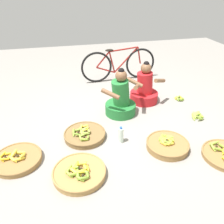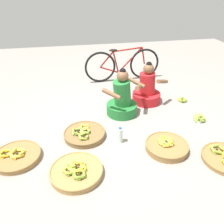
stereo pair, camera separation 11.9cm
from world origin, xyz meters
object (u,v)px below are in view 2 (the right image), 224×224
Objects in this scene: banana_basket_front_left at (76,171)px; vendor_woman_behind at (147,90)px; vendor_woman_front at (122,100)px; banana_basket_back_right at (84,134)px; loose_bananas_near_vendor at (182,100)px; banana_basket_back_center at (167,146)px; banana_basket_mid_left at (17,156)px; bicycle_leaning at (123,65)px; loose_bananas_mid_right at (200,118)px; water_bottle at (120,135)px.

vendor_woman_behind is at bearing 48.95° from banana_basket_front_left.
banana_basket_back_right is at bearing -141.95° from vendor_woman_front.
loose_bananas_near_vendor is (0.69, -0.11, -0.22)m from vendor_woman_behind.
vendor_woman_behind is 3.89× the size of loose_bananas_near_vendor.
banana_basket_back_center is 1.99m from banana_basket_mid_left.
vendor_woman_behind is 2.14m from banana_basket_front_left.
bicycle_leaning is 2.78× the size of banana_basket_back_right.
water_bottle is at bearing -166.92° from loose_bananas_mid_right.
loose_bananas_near_vendor is at bearing 21.69° from banana_basket_back_right.
banana_basket_mid_left reaches higher than loose_bananas_near_vendor.
banana_basket_front_left reaches higher than loose_bananas_mid_right.
water_bottle is (0.49, -0.22, 0.07)m from banana_basket_back_right.
vendor_woman_behind is 1.53m from banana_basket_back_right.
vendor_woman_behind reaches higher than banana_basket_back_center.
banana_basket_front_left is 0.75m from banana_basket_back_right.
bicycle_leaning is 2.10m from loose_bananas_mid_right.
banana_basket_front_left is at bearing -141.74° from water_bottle.
banana_basket_front_left is at bearing -113.74° from bicycle_leaning.
loose_bananas_near_vendor is 0.72× the size of loose_bananas_mid_right.
vendor_woman_front is 0.91m from banana_basket_back_right.
banana_basket_back_center is 0.95× the size of banana_basket_mid_left.
bicycle_leaning reaches higher than loose_bananas_mid_right.
banana_basket_back_right is 0.54m from water_bottle.
loose_bananas_near_vendor is (2.83, 1.08, -0.02)m from banana_basket_mid_left.
banana_basket_front_left reaches higher than loose_bananas_near_vendor.
water_bottle is (-1.44, -0.99, 0.09)m from loose_bananas_near_vendor.
vendor_woman_front is 3.26× the size of water_bottle.
water_bottle is (1.39, 0.09, 0.07)m from banana_basket_mid_left.
banana_basket_back_right is (-0.69, -0.54, -0.21)m from vendor_woman_front.
banana_basket_mid_left is (-2.15, -1.19, -0.20)m from vendor_woman_behind.
loose_bananas_near_vendor is at bearing -8.75° from vendor_woman_behind.
vendor_woman_front is 2.93× the size of loose_bananas_mid_right.
vendor_woman_front is 1.83m from banana_basket_mid_left.
bicycle_leaning is 2.91× the size of banana_basket_back_center.
banana_basket_mid_left is 1.01× the size of banana_basket_back_right.
vendor_woman_front is 0.48× the size of bicycle_leaning.
banana_basket_mid_left is 2.86m from loose_bananas_mid_right.
banana_basket_back_right is at bearing -176.75° from loose_bananas_mid_right.
vendor_woman_front reaches higher than bicycle_leaning.
vendor_woman_behind is 0.46× the size of bicycle_leaning.
bicycle_leaning is at bearing 76.04° from water_bottle.
banana_basket_back_center is 1.19m from banana_basket_back_right.
loose_bananas_mid_right is at bearing 13.08° from water_bottle.
vendor_woman_front is at bearing 28.19° from banana_basket_mid_left.
banana_basket_front_left is 2.57m from loose_bananas_near_vendor.
banana_basket_back_center is at bearing -25.55° from water_bottle.
vendor_woman_behind is 3.11× the size of water_bottle.
water_bottle is (-0.59, 0.28, 0.06)m from banana_basket_back_center.
water_bottle is at bearing 3.73° from banana_basket_mid_left.
vendor_woman_front is 1.28× the size of banana_basket_front_left.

